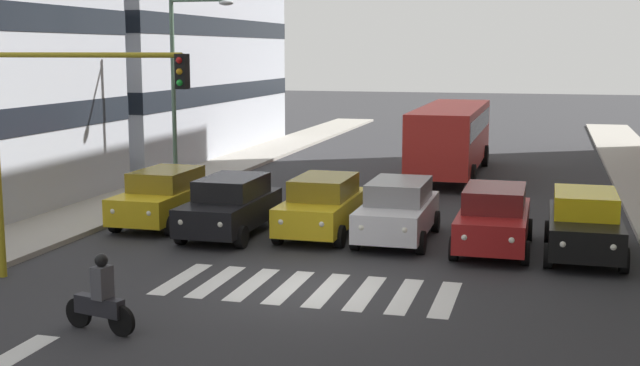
{
  "coord_description": "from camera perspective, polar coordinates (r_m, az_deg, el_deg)",
  "views": [
    {
      "loc": [
        -5.17,
        17.8,
        5.42
      ],
      "look_at": [
        1.07,
        -4.95,
        1.65
      ],
      "focal_mm": 46.92,
      "sensor_mm": 36.0,
      "label": 1
    }
  ],
  "objects": [
    {
      "name": "ground_plane",
      "position": [
        19.31,
        -0.84,
        -7.21
      ],
      "size": [
        180.0,
        180.0,
        0.0
      ],
      "primitive_type": "plane",
      "color": "#2D2D30"
    },
    {
      "name": "crosswalk_markings",
      "position": [
        19.31,
        -0.84,
        -7.2
      ],
      "size": [
        6.75,
        2.8,
        0.01
      ],
      "color": "silver",
      "rests_on": "ground_plane"
    },
    {
      "name": "lane_arrow_1",
      "position": [
        16.21,
        -20.17,
        -11.01
      ],
      "size": [
        0.5,
        2.2,
        0.01
      ],
      "primitive_type": "cube",
      "color": "silver",
      "rests_on": "ground_plane"
    },
    {
      "name": "car_0",
      "position": [
        23.11,
        17.59,
        -2.66
      ],
      "size": [
        2.02,
        4.44,
        1.72
      ],
      "color": "black",
      "rests_on": "ground_plane"
    },
    {
      "name": "car_1",
      "position": [
        23.25,
        11.77,
        -2.35
      ],
      "size": [
        2.02,
        4.44,
        1.72
      ],
      "color": "maroon",
      "rests_on": "ground_plane"
    },
    {
      "name": "car_2",
      "position": [
        24.01,
        5.33,
        -1.84
      ],
      "size": [
        2.02,
        4.44,
        1.72
      ],
      "color": "silver",
      "rests_on": "ground_plane"
    },
    {
      "name": "car_3",
      "position": [
        24.63,
        0.19,
        -1.52
      ],
      "size": [
        2.02,
        4.44,
        1.72
      ],
      "color": "gold",
      "rests_on": "ground_plane"
    },
    {
      "name": "car_4",
      "position": [
        24.72,
        -6.12,
        -1.54
      ],
      "size": [
        2.02,
        4.44,
        1.72
      ],
      "color": "black",
      "rests_on": "ground_plane"
    },
    {
      "name": "car_5",
      "position": [
        26.56,
        -10.54,
        -0.9
      ],
      "size": [
        2.02,
        4.44,
        1.72
      ],
      "color": "gold",
      "rests_on": "ground_plane"
    },
    {
      "name": "bus_behind_traffic",
      "position": [
        36.78,
        8.94,
        3.42
      ],
      "size": [
        2.78,
        10.5,
        3.0
      ],
      "color": "red",
      "rests_on": "ground_plane"
    },
    {
      "name": "motorcycle_with_rider",
      "position": [
        16.82,
        -14.75,
        -7.71
      ],
      "size": [
        1.68,
        0.49,
        1.57
      ],
      "color": "black",
      "rests_on": "ground_plane"
    },
    {
      "name": "traffic_light_gantry",
      "position": [
        20.22,
        -17.98,
        3.92
      ],
      "size": [
        5.04,
        0.36,
        5.5
      ],
      "color": "#AD991E",
      "rests_on": "ground_plane"
    },
    {
      "name": "street_lamp_right",
      "position": [
        31.63,
        -9.35,
        7.3
      ],
      "size": [
        2.52,
        0.28,
        7.19
      ],
      "color": "#4C6B56",
      "rests_on": "sidewalk_right"
    }
  ]
}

